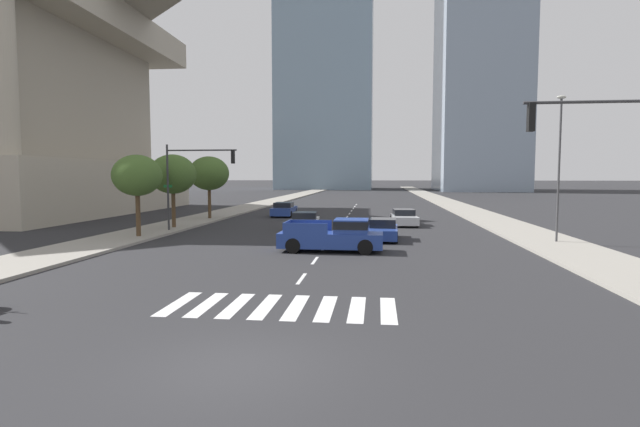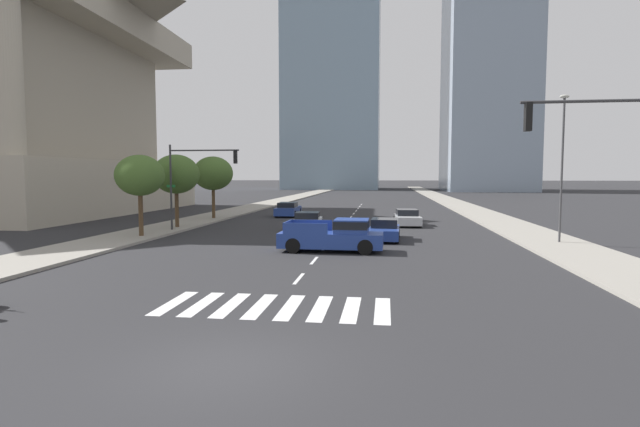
{
  "view_description": "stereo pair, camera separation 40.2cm",
  "coord_description": "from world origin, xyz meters",
  "views": [
    {
      "loc": [
        2.8,
        -9.42,
        3.86
      ],
      "look_at": [
        0.0,
        14.62,
        2.0
      ],
      "focal_mm": 27.63,
      "sensor_mm": 36.0,
      "label": 1
    },
    {
      "loc": [
        3.2,
        -9.37,
        3.86
      ],
      "look_at": [
        0.0,
        14.62,
        2.0
      ],
      "focal_mm": 27.63,
      "sensor_mm": 36.0,
      "label": 2
    }
  ],
  "objects": [
    {
      "name": "ground_plane",
      "position": [
        0.0,
        0.0,
        0.0
      ],
      "size": [
        800.0,
        800.0,
        0.0
      ],
      "primitive_type": "plane",
      "color": "#28282B"
    },
    {
      "name": "sidewalk_east",
      "position": [
        12.6,
        30.0,
        0.07
      ],
      "size": [
        4.0,
        260.0,
        0.15
      ],
      "primitive_type": "cube",
      "color": "gray",
      "rests_on": "ground"
    },
    {
      "name": "sidewalk_west",
      "position": [
        -12.6,
        30.0,
        0.07
      ],
      "size": [
        4.0,
        260.0,
        0.15
      ],
      "primitive_type": "cube",
      "color": "gray",
      "rests_on": "ground"
    },
    {
      "name": "crosswalk_near",
      "position": [
        0.0,
        4.62,
        0.0
      ],
      "size": [
        6.75,
        2.85,
        0.01
      ],
      "color": "silver",
      "rests_on": "ground"
    },
    {
      "name": "lane_divider_center",
      "position": [
        0.0,
        32.62,
        0.0
      ],
      "size": [
        0.14,
        50.0,
        0.01
      ],
      "color": "silver",
      "rests_on": "ground"
    },
    {
      "name": "pickup_truck",
      "position": [
        0.72,
        15.42,
        0.81
      ],
      "size": [
        5.31,
        2.07,
        1.67
      ],
      "rotation": [
        0.0,
        0.0,
        -0.01
      ],
      "color": "navy",
      "rests_on": "ground"
    },
    {
      "name": "sedan_blue_0",
      "position": [
        -6.05,
        36.81,
        0.62
      ],
      "size": [
        1.99,
        4.82,
        1.33
      ],
      "rotation": [
        0.0,
        0.0,
        1.59
      ],
      "color": "navy",
      "rests_on": "ground"
    },
    {
      "name": "sedan_white_1",
      "position": [
        -2.29,
        25.13,
        0.6
      ],
      "size": [
        2.19,
        4.6,
        1.29
      ],
      "rotation": [
        0.0,
        0.0,
        1.65
      ],
      "color": "silver",
      "rests_on": "ground"
    },
    {
      "name": "sedan_blue_2",
      "position": [
        3.15,
        20.41,
        0.58
      ],
      "size": [
        1.93,
        4.32,
        1.27
      ],
      "rotation": [
        0.0,
        0.0,
        -1.61
      ],
      "color": "navy",
      "rests_on": "ground"
    },
    {
      "name": "sedan_silver_3",
      "position": [
        4.88,
        29.3,
        0.58
      ],
      "size": [
        2.05,
        4.46,
        1.25
      ],
      "rotation": [
        0.0,
        0.0,
        -1.51
      ],
      "color": "#B7BABF",
      "rests_on": "ground"
    },
    {
      "name": "traffic_signal_near",
      "position": [
        10.17,
        7.04,
        4.52
      ],
      "size": [
        4.62,
        0.28,
        6.42
      ],
      "rotation": [
        0.0,
        0.0,
        3.14
      ],
      "color": "#333335",
      "rests_on": "sidewalk_east"
    },
    {
      "name": "traffic_signal_far",
      "position": [
        -9.58,
        22.73,
        4.18
      ],
      "size": [
        5.14,
        0.28,
        5.82
      ],
      "color": "#333335",
      "rests_on": "sidewalk_west"
    },
    {
      "name": "street_lamp_east",
      "position": [
        12.9,
        19.59,
        4.83
      ],
      "size": [
        0.5,
        0.24,
        8.16
      ],
      "color": "#3F3F42",
      "rests_on": "sidewalk_east"
    },
    {
      "name": "street_tree_nearest",
      "position": [
        -11.8,
        19.21,
        3.86
      ],
      "size": [
        2.97,
        2.97,
        4.99
      ],
      "color": "#4C3823",
      "rests_on": "sidewalk_west"
    },
    {
      "name": "street_tree_second",
      "position": [
        -11.8,
        24.52,
        3.96
      ],
      "size": [
        3.32,
        3.32,
        5.24
      ],
      "color": "#4C3823",
      "rests_on": "sidewalk_west"
    },
    {
      "name": "street_tree_third",
      "position": [
        -11.8,
        32.19,
        4.06
      ],
      "size": [
        3.47,
        3.47,
        5.39
      ],
      "color": "#4C3823",
      "rests_on": "sidewalk_west"
    },
    {
      "name": "office_tower_center_skyline",
      "position": [
        28.39,
        121.61,
        41.38
      ],
      "size": [
        20.4,
        26.3,
        83.81
      ],
      "color": "#8C9EB2",
      "rests_on": "ground"
    }
  ]
}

